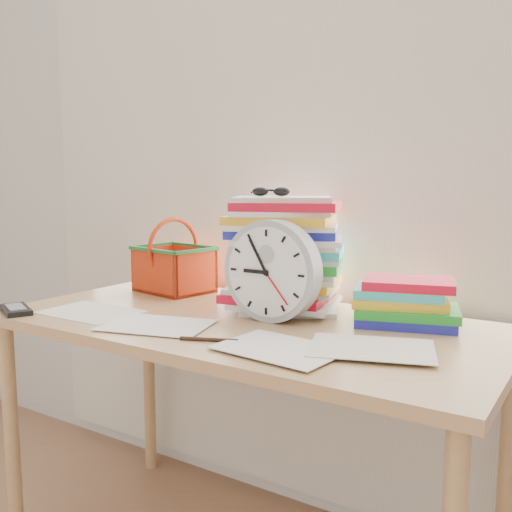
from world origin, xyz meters
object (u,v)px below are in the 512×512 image
Objects in this scene: clock at (272,271)px; book_stack at (400,301)px; paper_stack at (285,254)px; basket at (174,256)px; desk at (244,346)px; calculator at (16,310)px.

clock is 0.98× the size of book_stack.
basket is at bearing 175.83° from paper_stack.
paper_stack is 1.21× the size of clock.
paper_stack is at bearing 81.20° from desk.
book_stack is 0.81m from basket.
book_stack is at bearing 27.06° from desk.
clock is 0.77m from calculator.
calculator is (-0.64, -0.46, -0.16)m from paper_stack.
paper_stack reaches higher than desk.
basket reaches higher than calculator.
calculator is (-0.99, -0.48, -0.05)m from book_stack.
calculator is (-0.62, -0.29, 0.08)m from desk.
book_stack is at bearing 8.95° from basket.
book_stack is 1.10m from calculator.
clock is (0.05, -0.15, -0.03)m from paper_stack.
paper_stack is 1.33× the size of basket.
paper_stack is 0.16m from clock.
clock is at bearing -72.92° from paper_stack.
desk is at bearing 49.55° from calculator.
basket is 0.54m from calculator.
book_stack is 1.13× the size of basket.
desk is 4.92× the size of book_stack.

